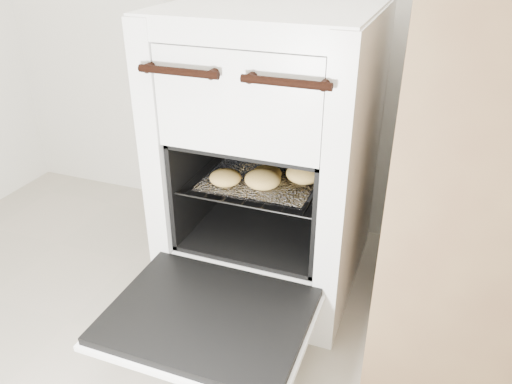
% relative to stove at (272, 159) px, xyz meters
% --- Properties ---
extents(stove, '(0.59, 0.66, 0.91)m').
position_rel_stove_xyz_m(stove, '(0.00, 0.00, 0.00)').
color(stove, white).
rests_on(stove, ground).
extents(oven_door, '(0.53, 0.42, 0.04)m').
position_rel_stove_xyz_m(oven_door, '(0.00, -0.50, -0.25)').
color(oven_door, black).
rests_on(oven_door, stove).
extents(oven_rack, '(0.43, 0.42, 0.01)m').
position_rel_stove_xyz_m(oven_rack, '(-0.00, -0.07, -0.03)').
color(oven_rack, black).
rests_on(oven_rack, stove).
extents(foil_sheet, '(0.34, 0.30, 0.01)m').
position_rel_stove_xyz_m(foil_sheet, '(-0.00, -0.09, -0.03)').
color(foil_sheet, white).
rests_on(foil_sheet, oven_rack).
extents(baked_rolls, '(0.35, 0.33, 0.05)m').
position_rel_stove_xyz_m(baked_rolls, '(0.03, -0.08, -0.00)').
color(baked_rolls, '#DAB157').
rests_on(baked_rolls, foil_sheet).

